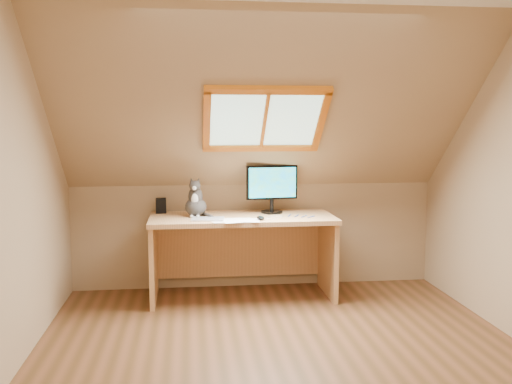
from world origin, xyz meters
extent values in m
plane|color=brown|center=(0.00, 0.00, 0.00)|extent=(3.50, 3.50, 0.00)
cube|color=tan|center=(0.00, -1.75, 1.20)|extent=(3.50, 0.02, 2.40)
cube|color=tan|center=(-1.75, 0.00, 1.20)|extent=(0.02, 3.50, 2.40)
cube|color=tan|center=(0.00, 1.75, 0.50)|extent=(3.50, 0.02, 1.00)
cube|color=tan|center=(0.00, 0.97, 1.70)|extent=(3.50, 1.56, 1.41)
cube|color=#B2E0CC|center=(0.00, 1.05, 1.63)|extent=(0.90, 0.53, 0.48)
cube|color=#CA6313|center=(0.00, 1.05, 1.63)|extent=(1.02, 0.64, 0.59)
cube|color=tan|center=(-0.16, 1.38, 0.74)|extent=(1.66, 0.73, 0.04)
cube|color=tan|center=(-0.96, 1.38, 0.36)|extent=(0.04, 0.65, 0.72)
cube|color=tan|center=(0.64, 1.38, 0.36)|extent=(0.04, 0.65, 0.72)
cube|color=tan|center=(-0.16, 1.71, 0.36)|extent=(1.56, 0.03, 0.50)
cylinder|color=black|center=(0.13, 1.51, 0.77)|extent=(0.20, 0.20, 0.02)
cylinder|color=black|center=(0.13, 1.51, 0.83)|extent=(0.03, 0.03, 0.11)
cube|color=black|center=(0.13, 1.51, 1.05)|extent=(0.48, 0.10, 0.32)
cube|color=blue|center=(0.14, 1.49, 1.05)|extent=(0.44, 0.06, 0.28)
ellipsoid|color=#413D3A|center=(-0.58, 1.41, 0.84)|extent=(0.22, 0.25, 0.17)
ellipsoid|color=#413D3A|center=(-0.58, 1.40, 0.94)|extent=(0.14, 0.14, 0.18)
ellipsoid|color=silver|center=(-0.58, 1.34, 0.92)|extent=(0.07, 0.04, 0.10)
ellipsoid|color=#413D3A|center=(-0.58, 1.36, 1.04)|extent=(0.11, 0.10, 0.09)
sphere|color=silver|center=(-0.59, 1.32, 1.02)|extent=(0.04, 0.04, 0.04)
cone|color=#413D3A|center=(-0.61, 1.38, 1.09)|extent=(0.05, 0.05, 0.06)
cone|color=#413D3A|center=(-0.55, 1.37, 1.09)|extent=(0.05, 0.05, 0.06)
cube|color=black|center=(-0.90, 1.63, 0.83)|extent=(0.10, 0.10, 0.14)
cube|color=#B2B2B7|center=(-0.47, 1.21, 0.76)|extent=(0.30, 0.23, 0.01)
ellipsoid|color=black|center=(-0.02, 1.14, 0.77)|extent=(0.08, 0.12, 0.03)
cube|color=white|center=(-0.24, 1.12, 0.76)|extent=(0.33, 0.27, 0.00)
cube|color=white|center=(-0.24, 1.12, 0.76)|extent=(0.32, 0.24, 0.00)
cube|color=white|center=(-0.24, 1.12, 0.76)|extent=(0.35, 0.30, 0.00)
camera|label=1|loc=(-0.63, -3.69, 1.60)|focal=40.00mm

